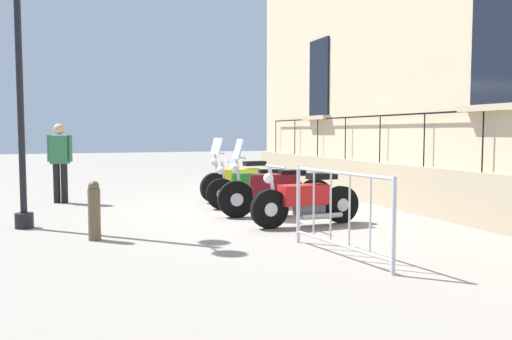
% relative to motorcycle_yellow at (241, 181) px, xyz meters
% --- Properties ---
extents(ground_plane, '(60.00, 60.00, 0.00)m').
position_rel_motorcycle_yellow_xyz_m(ground_plane, '(-0.07, 1.57, -0.44)').
color(ground_plane, gray).
extents(building_facade, '(0.82, 13.24, 6.41)m').
position_rel_motorcycle_yellow_xyz_m(building_facade, '(-2.87, 1.57, 2.65)').
color(building_facade, '#C6B28E').
rests_on(building_facade, ground_plane).
extents(motorcycle_yellow, '(1.92, 0.53, 1.39)m').
position_rel_motorcycle_yellow_xyz_m(motorcycle_yellow, '(0.00, 0.00, 0.00)').
color(motorcycle_yellow, black).
rests_on(motorcycle_yellow, ground_plane).
extents(motorcycle_green, '(1.97, 0.66, 0.96)m').
position_rel_motorcycle_yellow_xyz_m(motorcycle_green, '(0.08, 1.11, -0.03)').
color(motorcycle_green, black).
rests_on(motorcycle_green, ground_plane).
extents(motorcycle_maroon, '(2.13, 0.65, 1.39)m').
position_rel_motorcycle_yellow_xyz_m(motorcycle_maroon, '(0.07, 2.10, 0.00)').
color(motorcycle_maroon, black).
rests_on(motorcycle_maroon, ground_plane).
extents(motorcycle_red, '(1.93, 0.68, 0.99)m').
position_rel_motorcycle_yellow_xyz_m(motorcycle_red, '(-0.02, 3.17, -0.02)').
color(motorcycle_red, black).
rests_on(motorcycle_red, ground_plane).
extents(lamppost, '(0.38, 1.08, 4.75)m').
position_rel_motorcycle_yellow_xyz_m(lamppost, '(4.22, 1.81, 3.03)').
color(lamppost, black).
rests_on(lamppost, ground_plane).
extents(crowd_barrier, '(0.30, 1.88, 1.05)m').
position_rel_motorcycle_yellow_xyz_m(crowd_barrier, '(0.51, 5.19, 0.13)').
color(crowd_barrier, '#B7B7BF').
rests_on(crowd_barrier, ground_plane).
extents(bollard, '(0.17, 0.17, 0.83)m').
position_rel_motorcycle_yellow_xyz_m(bollard, '(3.23, 3.15, -0.02)').
color(bollard, brown).
rests_on(bollard, ground_plane).
extents(pedestrian_standing, '(0.51, 0.32, 1.69)m').
position_rel_motorcycle_yellow_xyz_m(pedestrian_standing, '(3.70, -1.09, 0.52)').
color(pedestrian_standing, black).
rests_on(pedestrian_standing, ground_plane).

